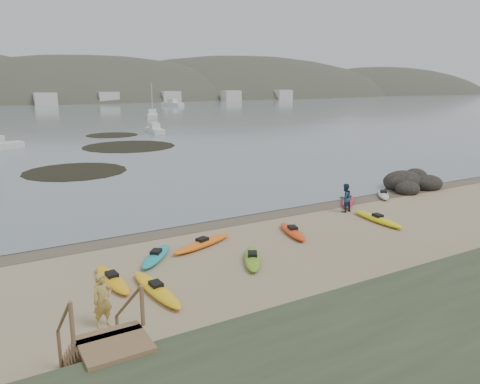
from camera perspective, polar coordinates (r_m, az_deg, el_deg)
ground at (r=27.48m, az=-0.00°, el=-3.04°), size 600.00×600.00×0.00m
wet_sand at (r=27.23m, az=0.32°, el=-3.19°), size 60.00×60.00×0.00m
stairs at (r=13.20m, az=-16.75°, el=-17.86°), size 1.50×2.70×2.10m
kayaks at (r=23.76m, az=3.83°, el=-5.31°), size 21.66×9.84×0.34m
person_west at (r=16.02m, az=-16.42°, el=-12.56°), size 0.74×0.56×1.82m
person_east at (r=28.99m, az=12.69°, el=-0.70°), size 0.89×0.71×1.76m
rock_cluster at (r=37.04m, az=20.11°, el=0.79°), size 5.08×3.70×1.61m
kelp_mats at (r=56.62m, az=-15.34°, el=5.05°), size 18.95×34.59×0.04m
moored_boats at (r=110.57m, az=-19.18°, el=8.91°), size 80.03×87.24×1.21m
far_hills at (r=224.28m, az=-16.70°, el=6.76°), size 550.00×135.00×80.00m
far_town at (r=168.95m, az=-24.17°, el=10.28°), size 199.00×5.00×4.00m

